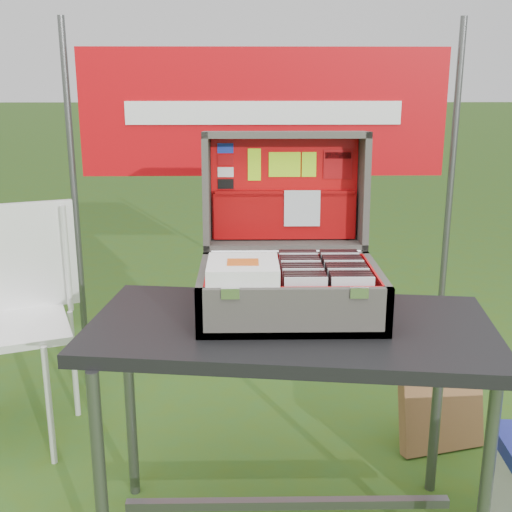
{
  "coord_description": "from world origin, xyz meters",
  "views": [
    {
      "loc": [
        -0.08,
        -1.77,
        1.44
      ],
      "look_at": [
        -0.05,
        0.1,
        0.93
      ],
      "focal_mm": 45.0,
      "sensor_mm": 36.0,
      "label": 1
    }
  ],
  "objects_px": {
    "table": "(289,434)",
    "suitcase": "(289,226)",
    "chair": "(11,331)",
    "cardboard_box": "(441,406)"
  },
  "relations": [
    {
      "from": "table",
      "to": "suitcase",
      "type": "height_order",
      "value": "suitcase"
    },
    {
      "from": "suitcase",
      "to": "chair",
      "type": "relative_size",
      "value": 0.58
    },
    {
      "from": "table",
      "to": "chair",
      "type": "xyz_separation_m",
      "value": [
        -1.07,
        0.61,
        0.1
      ]
    },
    {
      "from": "chair",
      "to": "cardboard_box",
      "type": "distance_m",
      "value": 1.74
    },
    {
      "from": "chair",
      "to": "table",
      "type": "bearing_deg",
      "value": -50.62
    },
    {
      "from": "suitcase",
      "to": "cardboard_box",
      "type": "height_order",
      "value": "suitcase"
    },
    {
      "from": "table",
      "to": "suitcase",
      "type": "distance_m",
      "value": 0.65
    },
    {
      "from": "table",
      "to": "cardboard_box",
      "type": "bearing_deg",
      "value": 45.66
    },
    {
      "from": "chair",
      "to": "cardboard_box",
      "type": "xyz_separation_m",
      "value": [
        1.71,
        -0.1,
        -0.29
      ]
    },
    {
      "from": "table",
      "to": "chair",
      "type": "bearing_deg",
      "value": 157.23
    }
  ]
}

